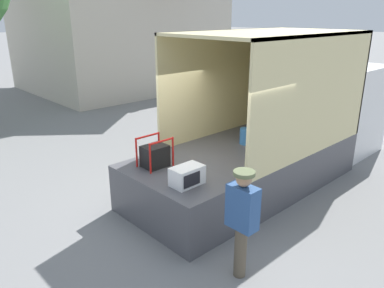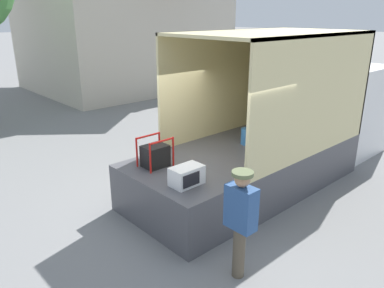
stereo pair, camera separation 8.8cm
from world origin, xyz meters
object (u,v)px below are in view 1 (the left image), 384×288
at_px(microwave, 187,176).
at_px(pickup_truck_blue, 364,96).
at_px(portable_generator, 156,155).
at_px(utility_pole, 225,3).
at_px(box_truck, 301,125).
at_px(worker_person, 242,214).

bearing_deg(microwave, pickup_truck_blue, 8.97).
height_order(portable_generator, utility_pole, utility_pole).
distance_m(box_truck, pickup_truck_blue, 6.74).
relative_size(microwave, worker_person, 0.33).
height_order(box_truck, portable_generator, box_truck).
relative_size(portable_generator, utility_pole, 0.07).
xyz_separation_m(worker_person, pickup_truck_blue, (11.13, 3.07, -0.44)).
xyz_separation_m(box_truck, portable_generator, (-4.21, 0.50, 0.15)).
relative_size(box_truck, utility_pole, 0.77).
relative_size(pickup_truck_blue, utility_pole, 0.60).
relative_size(microwave, portable_generator, 0.98).
distance_m(box_truck, portable_generator, 4.25).
distance_m(box_truck, utility_pole, 12.22).
bearing_deg(microwave, worker_person, -97.97).
xyz_separation_m(box_truck, utility_pole, (7.27, 9.29, 3.17)).
distance_m(microwave, portable_generator, 1.01).
distance_m(worker_person, pickup_truck_blue, 11.56).
height_order(box_truck, microwave, box_truck).
bearing_deg(portable_generator, utility_pole, 37.45).
distance_m(portable_generator, worker_person, 2.36).
distance_m(microwave, utility_pole, 15.49).
relative_size(worker_person, pickup_truck_blue, 0.35).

